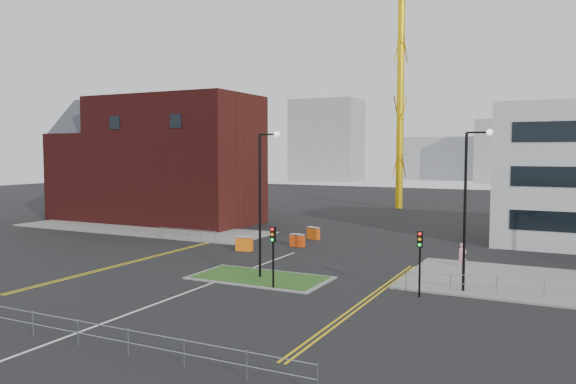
% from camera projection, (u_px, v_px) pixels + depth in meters
% --- Properties ---
extents(ground, '(200.00, 200.00, 0.00)m').
position_uv_depth(ground, '(150.00, 306.00, 28.91)').
color(ground, black).
rests_on(ground, ground).
extents(pavement_left, '(28.00, 8.00, 0.12)m').
position_uv_depth(pavement_left, '(140.00, 229.00, 57.44)').
color(pavement_left, slate).
rests_on(pavement_left, ground).
extents(island_kerb, '(8.60, 4.60, 0.08)m').
position_uv_depth(island_kerb, '(260.00, 278.00, 35.16)').
color(island_kerb, slate).
rests_on(island_kerb, ground).
extents(grass_island, '(8.00, 4.00, 0.12)m').
position_uv_depth(grass_island, '(260.00, 278.00, 35.16)').
color(grass_island, '#28531B').
rests_on(grass_island, ground).
extents(brick_building, '(24.20, 10.07, 14.24)m').
position_uv_depth(brick_building, '(154.00, 161.00, 63.63)').
color(brick_building, '#4C1513').
rests_on(brick_building, ground).
extents(streetlamp_island, '(1.46, 0.36, 9.18)m').
position_uv_depth(streetlamp_island, '(263.00, 193.00, 34.68)').
color(streetlamp_island, black).
rests_on(streetlamp_island, ground).
extents(streetlamp_right_near, '(1.46, 0.36, 9.18)m').
position_uv_depth(streetlamp_right_near, '(469.00, 197.00, 31.13)').
color(streetlamp_right_near, black).
rests_on(streetlamp_right_near, ground).
extents(traffic_light_island, '(0.28, 0.33, 3.65)m').
position_uv_depth(traffic_light_island, '(273.00, 245.00, 32.29)').
color(traffic_light_island, black).
rests_on(traffic_light_island, ground).
extents(traffic_light_right, '(0.28, 0.33, 3.65)m').
position_uv_depth(traffic_light_right, '(420.00, 251.00, 30.52)').
color(traffic_light_right, black).
rests_on(traffic_light_right, ground).
extents(railing_front, '(24.05, 0.05, 1.10)m').
position_uv_depth(railing_front, '(55.00, 323.00, 23.50)').
color(railing_front, gray).
rests_on(railing_front, ground).
extents(railing_left, '(6.05, 0.05, 1.10)m').
position_uv_depth(railing_left, '(188.00, 233.00, 49.82)').
color(railing_left, gray).
rests_on(railing_left, ground).
extents(centre_line, '(0.15, 30.00, 0.01)m').
position_uv_depth(centre_line, '(175.00, 297.00, 30.70)').
color(centre_line, silver).
rests_on(centre_line, ground).
extents(yellow_left_a, '(0.12, 24.00, 0.01)m').
position_uv_depth(yellow_left_a, '(145.00, 258.00, 41.84)').
color(yellow_left_a, gold).
rests_on(yellow_left_a, ground).
extents(yellow_left_b, '(0.12, 24.00, 0.01)m').
position_uv_depth(yellow_left_b, '(148.00, 259.00, 41.71)').
color(yellow_left_b, gold).
rests_on(yellow_left_b, ground).
extents(yellow_right_a, '(0.12, 20.00, 0.01)m').
position_uv_depth(yellow_right_a, '(364.00, 300.00, 30.05)').
color(yellow_right_a, gold).
rests_on(yellow_right_a, ground).
extents(yellow_right_b, '(0.12, 20.00, 0.01)m').
position_uv_depth(yellow_right_b, '(369.00, 301.00, 29.91)').
color(yellow_right_b, gold).
rests_on(yellow_right_b, ground).
extents(skyline_a, '(18.00, 12.00, 22.00)m').
position_uv_depth(skyline_a, '(327.00, 140.00, 153.05)').
color(skyline_a, gray).
rests_on(skyline_a, ground).
extents(skyline_b, '(24.00, 12.00, 16.00)m').
position_uv_depth(skyline_b, '(527.00, 151.00, 139.96)').
color(skyline_b, gray).
rests_on(skyline_b, ground).
extents(skyline_d, '(30.00, 12.00, 12.00)m').
position_uv_depth(skyline_d, '(460.00, 159.00, 157.04)').
color(skyline_d, gray).
rests_on(skyline_d, ground).
extents(pedestrian, '(0.75, 0.71, 1.73)m').
position_uv_depth(pedestrian, '(462.00, 256.00, 38.24)').
color(pedestrian, pink).
rests_on(pedestrian, ground).
extents(barrier_left, '(1.38, 0.92, 1.10)m').
position_uv_depth(barrier_left, '(313.00, 233.00, 50.94)').
color(barrier_left, '#DE560C').
rests_on(barrier_left, ground).
extents(barrier_mid, '(1.42, 0.75, 1.14)m').
position_uv_depth(barrier_mid, '(244.00, 243.00, 44.91)').
color(barrier_mid, orange).
rests_on(barrier_mid, ground).
extents(barrier_right, '(1.28, 0.49, 1.06)m').
position_uv_depth(barrier_right, '(297.00, 240.00, 46.93)').
color(barrier_right, '#EB430D').
rests_on(barrier_right, ground).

